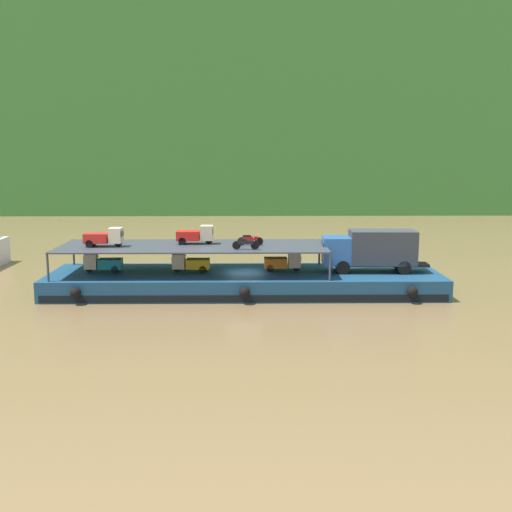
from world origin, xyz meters
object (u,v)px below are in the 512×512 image
at_px(cargo_barge, 245,282).
at_px(mini_truck_upper_stern, 104,237).
at_px(covered_lorry, 372,249).
at_px(mini_truck_lower_stern, 103,263).
at_px(mini_truck_lower_aft, 190,263).
at_px(motorcycle_upper_port, 245,243).
at_px(mini_truck_upper_mid, 196,235).
at_px(mini_truck_lower_mid, 283,262).
at_px(motorcycle_upper_centre, 250,240).

height_order(cargo_barge, mini_truck_upper_stern, mini_truck_upper_stern).
bearing_deg(covered_lorry, mini_truck_lower_stern, 179.49).
height_order(mini_truck_lower_aft, motorcycle_upper_port, motorcycle_upper_port).
relative_size(cargo_barge, mini_truck_upper_mid, 10.48).
distance_m(covered_lorry, mini_truck_upper_stern, 19.62).
bearing_deg(mini_truck_upper_stern, motorcycle_upper_port, -8.29).
distance_m(mini_truck_lower_stern, mini_truck_lower_aft, 6.50).
bearing_deg(mini_truck_lower_mid, motorcycle_upper_centre, -170.36).
distance_m(mini_truck_lower_mid, motorcycle_upper_port, 4.06).
relative_size(mini_truck_upper_stern, motorcycle_upper_port, 1.46).
bearing_deg(motorcycle_upper_centre, mini_truck_upper_mid, 169.12).
bearing_deg(mini_truck_lower_aft, covered_lorry, -0.34).
relative_size(mini_truck_lower_aft, mini_truck_upper_stern, 1.00).
height_order(mini_truck_lower_aft, motorcycle_upper_centre, motorcycle_upper_centre).
bearing_deg(mini_truck_lower_aft, motorcycle_upper_port, -25.90).
bearing_deg(covered_lorry, mini_truck_lower_mid, 176.09).
distance_m(mini_truck_lower_stern, mini_truck_upper_mid, 7.18).
relative_size(covered_lorry, mini_truck_upper_stern, 2.86).
distance_m(mini_truck_lower_stern, motorcycle_upper_centre, 11.07).
height_order(mini_truck_lower_mid, motorcycle_upper_port, motorcycle_upper_port).
relative_size(mini_truck_lower_mid, mini_truck_upper_mid, 1.00).
xyz_separation_m(mini_truck_lower_mid, motorcycle_upper_centre, (-2.48, -0.42, 1.74)).
bearing_deg(cargo_barge, mini_truck_lower_mid, 8.84).
bearing_deg(mini_truck_lower_mid, mini_truck_upper_stern, -176.21).
xyz_separation_m(cargo_barge, motorcycle_upper_centre, (0.40, 0.03, 3.18)).
bearing_deg(mini_truck_lower_aft, motorcycle_upper_centre, -0.68).
bearing_deg(mini_truck_upper_stern, mini_truck_lower_mid, 3.79).
xyz_separation_m(mini_truck_lower_aft, mini_truck_upper_stern, (-6.15, -0.50, 2.00)).
bearing_deg(motorcycle_upper_centre, mini_truck_lower_aft, 179.32).
bearing_deg(cargo_barge, motorcycle_upper_port, -88.06).
bearing_deg(mini_truck_upper_mid, mini_truck_lower_aft, -116.74).
height_order(mini_truck_lower_stern, motorcycle_upper_centre, motorcycle_upper_centre).
xyz_separation_m(cargo_barge, motorcycle_upper_port, (0.06, -1.91, 3.18)).
distance_m(cargo_barge, mini_truck_lower_stern, 10.63).
xyz_separation_m(covered_lorry, mini_truck_lower_stern, (-19.94, 0.18, -1.00)).
bearing_deg(mini_truck_lower_mid, mini_truck_lower_aft, -176.95).
distance_m(mini_truck_lower_stern, mini_truck_upper_stern, 2.12).
bearing_deg(covered_lorry, motorcycle_upper_port, -168.43).
bearing_deg(mini_truck_upper_stern, mini_truck_upper_mid, 10.65).
relative_size(cargo_barge, mini_truck_lower_stern, 10.34).
height_order(cargo_barge, mini_truck_upper_mid, mini_truck_upper_mid).
height_order(mini_truck_lower_aft, mini_truck_upper_stern, mini_truck_upper_stern).
bearing_deg(mini_truck_upper_mid, motorcycle_upper_port, -36.08).
distance_m(mini_truck_lower_aft, motorcycle_upper_port, 4.88).
bearing_deg(covered_lorry, mini_truck_upper_stern, -178.78).
distance_m(mini_truck_lower_mid, mini_truck_upper_mid, 6.85).
xyz_separation_m(mini_truck_lower_aft, mini_truck_upper_mid, (0.37, 0.73, 2.00)).
bearing_deg(motorcycle_upper_port, mini_truck_lower_stern, 168.86).
distance_m(mini_truck_upper_mid, motorcycle_upper_centre, 4.15).
bearing_deg(mini_truck_lower_mid, mini_truck_lower_stern, -178.84).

